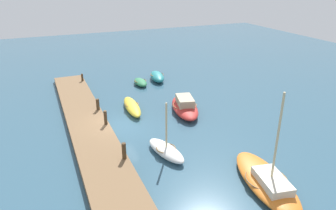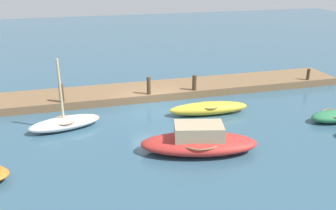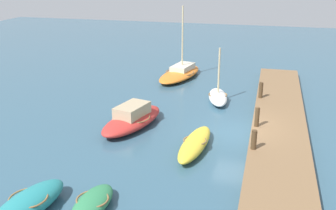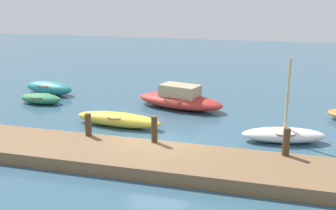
# 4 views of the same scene
# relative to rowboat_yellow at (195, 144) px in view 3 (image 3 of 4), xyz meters

# --- Properties ---
(ground_plane) EXTENTS (84.00, 84.00, 0.00)m
(ground_plane) POSITION_rel_rowboat_yellow_xyz_m (2.69, -1.94, -0.35)
(ground_plane) COLOR #33566B
(dock_platform) EXTENTS (26.39, 2.93, 0.48)m
(dock_platform) POSITION_rel_rowboat_yellow_xyz_m (2.69, -4.08, -0.11)
(dock_platform) COLOR brown
(dock_platform) RESTS_ON ground_plane
(rowboat_yellow) EXTENTS (4.55, 1.47, 0.68)m
(rowboat_yellow) POSITION_rel_rowboat_yellow_xyz_m (0.00, 0.00, 0.00)
(rowboat_yellow) COLOR gold
(rowboat_yellow) RESTS_ON ground_plane
(dinghy_green) EXTENTS (2.66, 1.29, 0.59)m
(dinghy_green) POSITION_rel_rowboat_yellow_xyz_m (-6.05, 2.75, -0.04)
(dinghy_green) COLOR #2D7A4C
(dinghy_green) RESTS_ON ground_plane
(rowboat_teal) EXTENTS (3.74, 2.03, 0.83)m
(rowboat_teal) POSITION_rel_rowboat_yellow_xyz_m (-6.84, 4.95, 0.08)
(rowboat_teal) COLOR teal
(rowboat_teal) RESTS_ON ground_plane
(motorboat_red) EXTENTS (5.51, 3.16, 1.33)m
(motorboat_red) POSITION_rel_rowboat_yellow_xyz_m (2.06, 4.03, 0.16)
(motorboat_red) COLOR #B72D28
(motorboat_red) RESTS_ON ground_plane
(sailboat_orange) EXTENTS (6.42, 3.36, 5.73)m
(sailboat_orange) POSITION_rel_rowboat_yellow_xyz_m (12.98, 3.75, 0.05)
(sailboat_orange) COLOR orange
(sailboat_orange) RESTS_ON ground_plane
(rowboat_white) EXTENTS (3.75, 1.91, 3.67)m
(rowboat_white) POSITION_rel_rowboat_yellow_xyz_m (7.76, -0.07, 0.00)
(rowboat_white) COLOR white
(rowboat_white) RESTS_ON ground_plane
(mooring_post_mid_west) EXTENTS (0.26, 0.26, 0.95)m
(mooring_post_mid_west) POSITION_rel_rowboat_yellow_xyz_m (-0.14, -2.86, 0.61)
(mooring_post_mid_west) COLOR #47331E
(mooring_post_mid_west) RESTS_ON dock_platform
(mooring_post_mid_east) EXTENTS (0.24, 0.24, 1.09)m
(mooring_post_mid_east) POSITION_rel_rowboat_yellow_xyz_m (2.77, -2.86, 0.67)
(mooring_post_mid_east) COLOR #47331E
(mooring_post_mid_east) RESTS_ON dock_platform
(mooring_post_east) EXTENTS (0.26, 0.26, 1.04)m
(mooring_post_east) POSITION_rel_rowboat_yellow_xyz_m (7.85, -2.86, 0.65)
(mooring_post_east) COLOR #47331E
(mooring_post_east) RESTS_ON dock_platform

